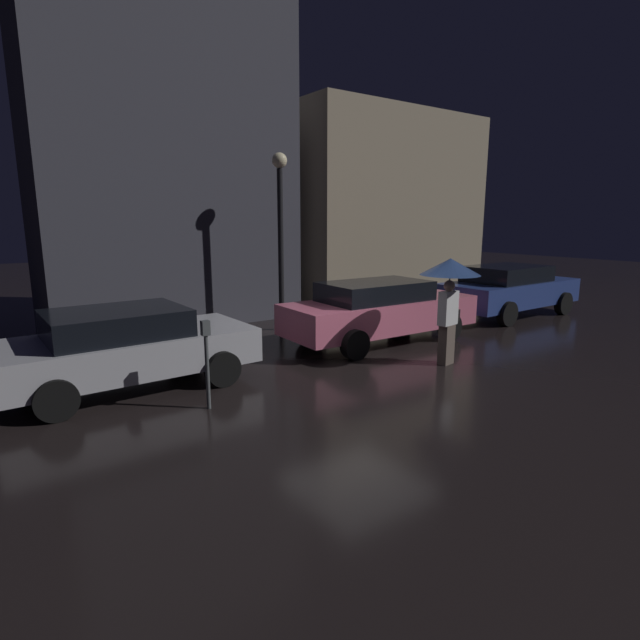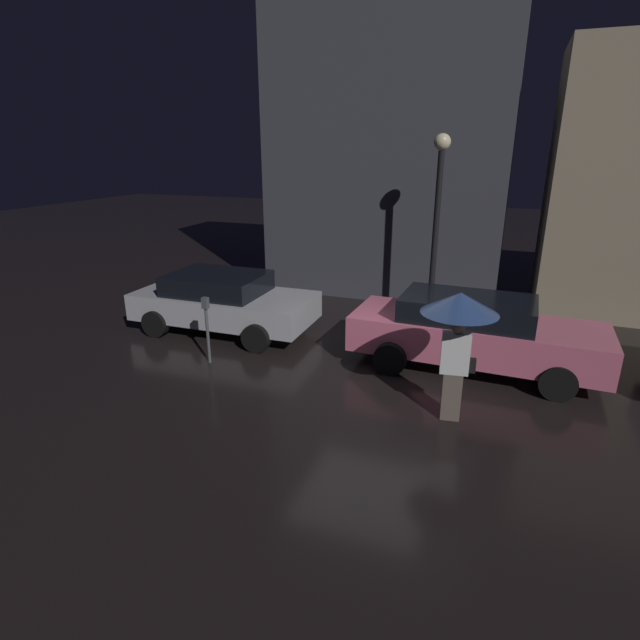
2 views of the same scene
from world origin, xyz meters
name	(u,v)px [view 1 (image 1 of 2)]	position (x,y,z in m)	size (l,w,h in m)	color
ground_plane	(359,368)	(0.00, 0.00, 0.00)	(60.00, 60.00, 0.00)	black
building_facade_left	(164,141)	(-1.30, 6.50, 4.80)	(6.55, 3.00, 9.61)	#3D3D47
building_facade_right	(385,207)	(6.63, 6.50, 3.21)	(7.40, 3.00, 6.42)	gray
parked_car_silver	(126,346)	(-3.90, 1.48, 0.71)	(4.14, 2.07, 1.34)	#B7B7BF
parked_car_pink	(379,310)	(1.69, 1.31, 0.75)	(4.72, 1.88, 1.42)	#DB6684
parked_car_blue	(509,289)	(6.99, 1.51, 0.78)	(4.54, 2.05, 1.47)	navy
pedestrian_with_umbrella	(450,279)	(1.56, -0.79, 1.69)	(1.15, 1.15, 2.08)	#66564C
parking_meter	(207,355)	(-3.20, -0.27, 0.84)	(0.12, 0.10, 1.36)	#4C5154
street_lamp_near	(280,216)	(0.52, 3.70, 2.86)	(0.37, 0.37, 4.37)	black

